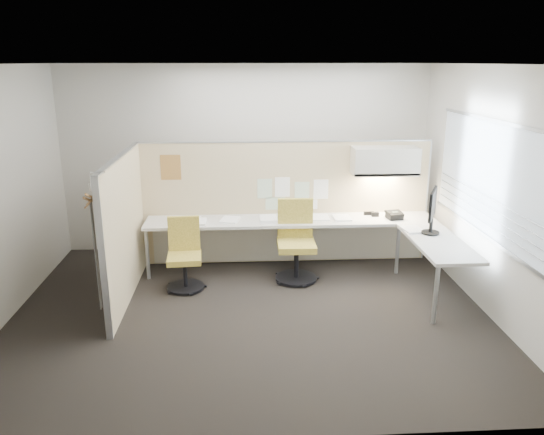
{
  "coord_description": "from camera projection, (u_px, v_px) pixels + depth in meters",
  "views": [
    {
      "loc": [
        -0.09,
        -5.71,
        2.83
      ],
      "look_at": [
        0.31,
        0.8,
        0.9
      ],
      "focal_mm": 35.0,
      "sensor_mm": 36.0,
      "label": 1
    }
  ],
  "objects": [
    {
      "name": "poster",
      "position": [
        171.0,
        167.0,
        7.31
      ],
      "size": [
        0.28,
        0.0,
        0.35
      ],
      "primitive_type": "cube",
      "color": "orange",
      "rests_on": "partition_back"
    },
    {
      "name": "paper_stack_4",
      "position": [
        342.0,
        218.0,
        7.35
      ],
      "size": [
        0.23,
        0.3,
        0.02
      ],
      "primitive_type": "cube",
      "rotation": [
        0.0,
        0.0,
        0.0
      ],
      "color": "white",
      "rests_on": "desk"
    },
    {
      "name": "paper_stack_2",
      "position": [
        268.0,
        219.0,
        7.24
      ],
      "size": [
        0.23,
        0.3,
        0.05
      ],
      "primitive_type": "cube",
      "rotation": [
        0.0,
        0.0,
        0.01
      ],
      "color": "white",
      "rests_on": "desk"
    },
    {
      "name": "wall_back",
      "position": [
        246.0,
        159.0,
        8.03
      ],
      "size": [
        5.5,
        0.02,
        2.8
      ],
      "primitive_type": "cube",
      "color": "beige",
      "rests_on": "ground"
    },
    {
      "name": "paper_stack_3",
      "position": [
        320.0,
        217.0,
        7.38
      ],
      "size": [
        0.24,
        0.31,
        0.02
      ],
      "primitive_type": "cube",
      "rotation": [
        0.0,
        0.0,
        -0.04
      ],
      "color": "white",
      "rests_on": "desk"
    },
    {
      "name": "wall_front",
      "position": [
        255.0,
        273.0,
        3.72
      ],
      "size": [
        5.5,
        0.02,
        2.8
      ],
      "primitive_type": "cube",
      "color": "beige",
      "rests_on": "ground"
    },
    {
      "name": "floor",
      "position": [
        250.0,
        310.0,
        6.28
      ],
      "size": [
        5.5,
        4.5,
        0.01
      ],
      "primitive_type": "cube",
      "color": "black",
      "rests_on": "ground"
    },
    {
      "name": "desk",
      "position": [
        316.0,
        231.0,
        7.24
      ],
      "size": [
        4.0,
        2.07,
        0.73
      ],
      "color": "beige",
      "rests_on": "floor"
    },
    {
      "name": "pinned_papers",
      "position": [
        291.0,
        193.0,
        7.52
      ],
      "size": [
        1.01,
        0.0,
        0.47
      ],
      "color": "#8CBF8C",
      "rests_on": "partition_back"
    },
    {
      "name": "ceiling",
      "position": [
        247.0,
        64.0,
        5.48
      ],
      "size": [
        5.5,
        4.5,
        0.01
      ],
      "primitive_type": "cube",
      "color": "white",
      "rests_on": "wall_back"
    },
    {
      "name": "monitor",
      "position": [
        432.0,
        209.0,
        6.62
      ],
      "size": [
        0.27,
        0.5,
        0.56
      ],
      "rotation": [
        0.0,
        0.0,
        1.12
      ],
      "color": "black",
      "rests_on": "desk"
    },
    {
      "name": "overhead_bin",
      "position": [
        385.0,
        161.0,
        7.29
      ],
      "size": [
        0.9,
        0.36,
        0.38
      ],
      "primitive_type": "cube",
      "color": "beige",
      "rests_on": "partition_back"
    },
    {
      "name": "task_light_strip",
      "position": [
        384.0,
        176.0,
        7.35
      ],
      "size": [
        0.6,
        0.06,
        0.02
      ],
      "primitive_type": "cube",
      "color": "#FFEABF",
      "rests_on": "overhead_bin"
    },
    {
      "name": "phone",
      "position": [
        394.0,
        215.0,
        7.32
      ],
      "size": [
        0.24,
        0.22,
        0.12
      ],
      "rotation": [
        0.0,
        0.0,
        0.17
      ],
      "color": "black",
      "rests_on": "desk"
    },
    {
      "name": "coat_hook",
      "position": [
        93.0,
        209.0,
        5.33
      ],
      "size": [
        0.18,
        0.49,
        1.46
      ],
      "color": "silver",
      "rests_on": "partition_left"
    },
    {
      "name": "paper_stack_6",
      "position": [
        197.0,
        222.0,
        7.14
      ],
      "size": [
        0.24,
        0.31,
        0.03
      ],
      "primitive_type": "cube",
      "rotation": [
        0.0,
        0.0,
        -0.02
      ],
      "color": "white",
      "rests_on": "desk"
    },
    {
      "name": "paper_stack_0",
      "position": [
        192.0,
        221.0,
        7.19
      ],
      "size": [
        0.23,
        0.3,
        0.04
      ],
      "primitive_type": "cube",
      "rotation": [
        0.0,
        0.0,
        0.01
      ],
      "color": "white",
      "rests_on": "desk"
    },
    {
      "name": "paper_stack_5",
      "position": [
        412.0,
        229.0,
        6.84
      ],
      "size": [
        0.27,
        0.33,
        0.02
      ],
      "primitive_type": "cube",
      "rotation": [
        0.0,
        0.0,
        0.13
      ],
      "color": "white",
      "rests_on": "desk"
    },
    {
      "name": "chair_right",
      "position": [
        296.0,
        244.0,
        7.06
      ],
      "size": [
        0.56,
        0.56,
        1.06
      ],
      "rotation": [
        0.0,
        0.0,
        -0.02
      ],
      "color": "black",
      "rests_on": "floor"
    },
    {
      "name": "chair_left",
      "position": [
        185.0,
        256.0,
        6.8
      ],
      "size": [
        0.48,
        0.48,
        0.91
      ],
      "rotation": [
        0.0,
        0.0,
        0.06
      ],
      "color": "black",
      "rests_on": "floor"
    },
    {
      "name": "window_pane",
      "position": [
        489.0,
        179.0,
        5.99
      ],
      "size": [
        0.01,
        2.8,
        1.3
      ],
      "primitive_type": "cube",
      "color": "#919EA8",
      "rests_on": "wall_right"
    },
    {
      "name": "paper_stack_1",
      "position": [
        230.0,
        220.0,
        7.25
      ],
      "size": [
        0.29,
        0.34,
        0.02
      ],
      "primitive_type": "cube",
      "rotation": [
        0.0,
        0.0,
        -0.23
      ],
      "color": "white",
      "rests_on": "desk"
    },
    {
      "name": "wall_right",
      "position": [
        490.0,
        192.0,
        6.04
      ],
      "size": [
        0.02,
        4.5,
        2.8
      ],
      "primitive_type": "cube",
      "color": "beige",
      "rests_on": "ground"
    },
    {
      "name": "stapler",
      "position": [
        369.0,
        213.0,
        7.52
      ],
      "size": [
        0.14,
        0.05,
        0.05
      ],
      "primitive_type": "cube",
      "rotation": [
        0.0,
        0.0,
        0.04
      ],
      "color": "black",
      "rests_on": "desk"
    },
    {
      "name": "tape_dispenser",
      "position": [
        375.0,
        214.0,
        7.45
      ],
      "size": [
        0.1,
        0.06,
        0.06
      ],
      "primitive_type": "cube",
      "rotation": [
        0.0,
        0.0,
        -0.01
      ],
      "color": "black",
      "rests_on": "desk"
    },
    {
      "name": "partition_back",
      "position": [
        286.0,
        203.0,
        7.59
      ],
      "size": [
        4.1,
        0.06,
        1.75
      ],
      "primitive_type": "cube",
      "color": "beige",
      "rests_on": "floor"
    },
    {
      "name": "partition_left",
      "position": [
        125.0,
        229.0,
        6.42
      ],
      "size": [
        0.06,
        2.2,
        1.75
      ],
      "primitive_type": "cube",
      "color": "beige",
      "rests_on": "floor"
    }
  ]
}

